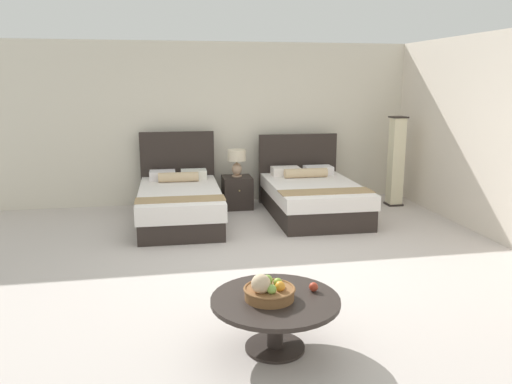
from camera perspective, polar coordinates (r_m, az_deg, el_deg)
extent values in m
cube|color=beige|center=(5.86, 2.28, -8.05)|extent=(9.67, 9.97, 0.02)
cube|color=beige|center=(8.65, -2.38, 7.75)|extent=(9.67, 0.12, 2.66)
cube|color=beige|center=(7.19, 26.00, 5.55)|extent=(0.12, 5.57, 2.66)
cube|color=#2B231F|center=(7.47, -8.55, -2.49)|extent=(1.15, 2.08, 0.27)
cube|color=white|center=(7.41, -8.61, -0.58)|extent=(1.19, 2.12, 0.24)
cube|color=#2B231F|center=(8.40, -8.82, 2.55)|extent=(1.20, 0.08, 1.23)
cube|color=white|center=(8.12, -10.50, 1.88)|extent=(0.41, 0.31, 0.14)
cube|color=white|center=(8.13, -7.04, 2.01)|extent=(0.41, 0.31, 0.14)
cylinder|color=#D2B38A|center=(7.89, -8.74, 1.67)|extent=(0.62, 0.16, 0.15)
cube|color=#A18158|center=(6.72, -8.52, -0.81)|extent=(1.18, 0.36, 0.01)
cube|color=#2B231F|center=(7.79, 6.49, -1.64)|extent=(1.30, 1.98, 0.31)
cube|color=white|center=(7.73, 6.54, 0.21)|extent=(1.34, 2.02, 0.21)
cube|color=#2B231F|center=(8.66, 4.72, 2.70)|extent=(1.34, 0.08, 1.16)
cube|color=white|center=(8.31, 3.35, 2.35)|extent=(0.46, 0.31, 0.14)
cube|color=white|center=(8.46, 7.03, 2.45)|extent=(0.46, 0.31, 0.14)
cylinder|color=#D2B38A|center=(8.15, 5.64, 2.15)|extent=(0.70, 0.16, 0.15)
cube|color=#A18158|center=(7.15, 7.90, 0.06)|extent=(1.33, 0.39, 0.01)
cube|color=#2B231F|center=(8.25, -2.14, -0.02)|extent=(0.47, 0.48, 0.52)
sphere|color=tan|center=(7.99, -1.87, 0.14)|extent=(0.02, 0.02, 0.02)
cylinder|color=tan|center=(8.22, -2.17, 1.84)|extent=(0.16, 0.16, 0.02)
ellipsoid|color=tan|center=(8.20, -2.18, 2.59)|extent=(0.16, 0.16, 0.20)
cylinder|color=#99844C|center=(8.18, -2.18, 3.42)|extent=(0.02, 0.02, 0.04)
cylinder|color=beige|center=(8.16, -2.19, 4.18)|extent=(0.29, 0.29, 0.18)
cylinder|color=#2B231F|center=(4.12, 2.15, -17.07)|extent=(0.47, 0.47, 0.02)
cylinder|color=#2B231F|center=(4.03, 2.17, -14.82)|extent=(0.13, 0.13, 0.39)
cylinder|color=#2B231F|center=(3.94, 2.19, -12.09)|extent=(0.99, 0.99, 0.04)
cylinder|color=brown|center=(3.90, 1.52, -11.41)|extent=(0.38, 0.38, 0.08)
torus|color=brown|center=(3.89, 1.53, -10.86)|extent=(0.40, 0.40, 0.02)
sphere|color=#8AAF48|center=(3.95, 1.30, -9.91)|extent=(0.08, 0.08, 0.08)
sphere|color=#AF3425|center=(3.90, 0.34, -10.28)|extent=(0.07, 0.07, 0.07)
sphere|color=#D0B28E|center=(3.81, 0.56, -10.32)|extent=(0.15, 0.15, 0.15)
sphere|color=#82B24A|center=(3.80, 1.78, -10.92)|extent=(0.07, 0.07, 0.07)
sphere|color=orange|center=(3.85, 2.74, -10.58)|extent=(0.08, 0.08, 0.08)
sphere|color=#8EB33C|center=(3.93, 2.48, -10.15)|extent=(0.07, 0.07, 0.07)
sphere|color=#B83A25|center=(4.06, 6.51, -10.59)|extent=(0.07, 0.07, 0.07)
cube|color=black|center=(8.80, 15.24, -1.30)|extent=(0.25, 0.25, 0.03)
cube|color=beige|center=(8.66, 15.51, 3.36)|extent=(0.21, 0.21, 1.42)
cube|color=black|center=(8.58, 15.79, 8.13)|extent=(0.25, 0.25, 0.02)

